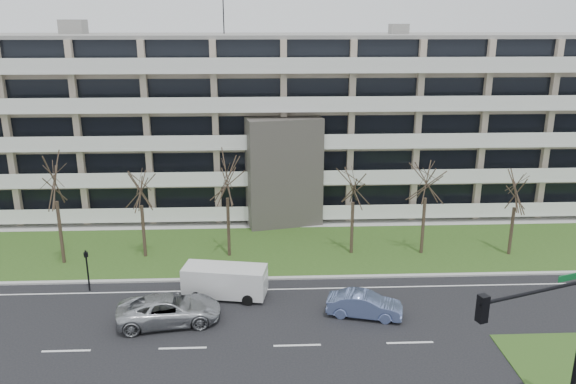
{
  "coord_description": "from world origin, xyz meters",
  "views": [
    {
      "loc": [
        -1.61,
        -25.84,
        16.35
      ],
      "look_at": [
        -0.05,
        10.0,
        5.41
      ],
      "focal_mm": 35.0,
      "sensor_mm": 36.0,
      "label": 1
    }
  ],
  "objects_px": {
    "silver_pickup": "(169,309)",
    "blue_sedan": "(365,305)",
    "pedestrian_signal": "(87,265)",
    "white_van": "(226,279)",
    "traffic_signal": "(549,331)"
  },
  "relations": [
    {
      "from": "pedestrian_signal",
      "to": "white_van",
      "type": "bearing_deg",
      "value": -31.28
    },
    {
      "from": "white_van",
      "to": "traffic_signal",
      "type": "relative_size",
      "value": 0.79
    },
    {
      "from": "traffic_signal",
      "to": "blue_sedan",
      "type": "bearing_deg",
      "value": 102.7
    },
    {
      "from": "white_van",
      "to": "pedestrian_signal",
      "type": "height_order",
      "value": "pedestrian_signal"
    },
    {
      "from": "silver_pickup",
      "to": "blue_sedan",
      "type": "xyz_separation_m",
      "value": [
        11.13,
        0.23,
        -0.09
      ]
    },
    {
      "from": "blue_sedan",
      "to": "white_van",
      "type": "bearing_deg",
      "value": 85.79
    },
    {
      "from": "blue_sedan",
      "to": "silver_pickup",
      "type": "bearing_deg",
      "value": 105.85
    },
    {
      "from": "silver_pickup",
      "to": "blue_sedan",
      "type": "relative_size",
      "value": 1.34
    },
    {
      "from": "blue_sedan",
      "to": "pedestrian_signal",
      "type": "xyz_separation_m",
      "value": [
        -16.84,
        3.93,
        1.03
      ]
    },
    {
      "from": "traffic_signal",
      "to": "silver_pickup",
      "type": "bearing_deg",
      "value": 132.79
    },
    {
      "from": "silver_pickup",
      "to": "white_van",
      "type": "relative_size",
      "value": 1.08
    },
    {
      "from": "white_van",
      "to": "traffic_signal",
      "type": "bearing_deg",
      "value": -30.9
    },
    {
      "from": "traffic_signal",
      "to": "pedestrian_signal",
      "type": "xyz_separation_m",
      "value": [
        -22.57,
        13.17,
        -2.64
      ]
    },
    {
      "from": "blue_sedan",
      "to": "traffic_signal",
      "type": "bearing_deg",
      "value": -133.56
    },
    {
      "from": "white_van",
      "to": "pedestrian_signal",
      "type": "distance_m",
      "value": 8.81
    }
  ]
}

